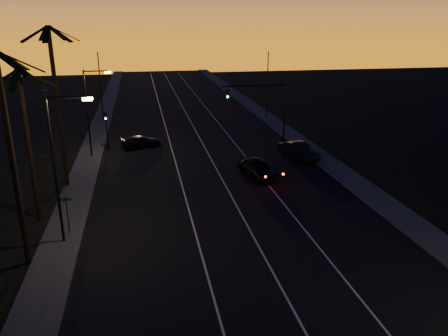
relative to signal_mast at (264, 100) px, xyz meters
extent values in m
cube|color=black|center=(-7.14, -9.99, -4.78)|extent=(20.00, 170.00, 0.01)
cube|color=#383835|center=(-18.34, -9.99, -4.70)|extent=(2.40, 170.00, 0.16)
cube|color=#383835|center=(4.06, -9.99, -4.70)|extent=(2.40, 170.00, 0.16)
cube|color=silver|center=(-10.14, -9.99, -4.76)|extent=(0.12, 160.00, 0.01)
cube|color=silver|center=(-6.64, -9.99, -4.76)|extent=(0.12, 160.00, 0.01)
cube|color=silver|center=(-3.14, -9.99, -4.76)|extent=(0.12, 160.00, 0.01)
cylinder|color=black|center=(-19.74, -21.99, 0.97)|extent=(0.32, 0.32, 11.50)
cube|color=black|center=(-18.71, -21.73, 6.15)|extent=(2.18, 0.92, 1.18)
cube|color=black|center=(-19.30, -21.03, 6.15)|extent=(1.25, 2.12, 1.18)
cube|color=black|center=(-18.89, -22.63, 6.15)|extent=(1.95, 1.61, 1.18)
cylinder|color=black|center=(-20.34, -15.99, 0.22)|extent=(0.32, 0.32, 10.00)
cube|color=black|center=(-19.31, -15.73, 4.65)|extent=(2.18, 0.92, 1.18)
cube|color=black|center=(-19.90, -15.03, 4.65)|extent=(1.25, 2.12, 1.18)
cube|color=black|center=(-20.82, -15.05, 4.65)|extent=(1.34, 2.09, 1.18)
cube|color=black|center=(-21.37, -15.78, 4.65)|extent=(2.18, 0.82, 1.18)
cube|color=black|center=(-21.15, -16.67, 4.65)|extent=(1.90, 1.69, 1.18)
cube|color=black|center=(-20.31, -17.05, 4.65)|extent=(0.45, 2.16, 1.18)
cube|color=black|center=(-19.49, -16.63, 4.65)|extent=(1.95, 1.61, 1.18)
cylinder|color=black|center=(-19.34, -9.99, 1.47)|extent=(0.32, 0.32, 12.50)
cube|color=black|center=(-18.31, -9.73, 7.15)|extent=(2.18, 0.92, 1.18)
cube|color=black|center=(-18.90, -9.03, 7.15)|extent=(1.25, 2.12, 1.18)
cube|color=black|center=(-19.82, -9.05, 7.15)|extent=(1.34, 2.09, 1.18)
cube|color=black|center=(-20.37, -9.78, 7.15)|extent=(2.18, 0.82, 1.18)
cube|color=black|center=(-20.15, -10.67, 7.15)|extent=(1.90, 1.69, 1.18)
cube|color=black|center=(-19.31, -11.05, 7.15)|extent=(0.45, 2.16, 1.18)
cube|color=black|center=(-18.49, -10.63, 7.15)|extent=(1.95, 1.61, 1.18)
cylinder|color=black|center=(-18.14, -19.99, -0.28)|extent=(0.16, 0.16, 9.00)
cylinder|color=black|center=(-17.04, -19.99, 4.07)|extent=(2.20, 0.12, 0.12)
cube|color=#F4B861|center=(-15.94, -19.99, 3.94)|extent=(0.55, 0.26, 0.16)
cylinder|color=black|center=(-18.14, -1.99, -0.53)|extent=(0.16, 0.16, 8.50)
cylinder|color=black|center=(-17.04, -1.99, 3.57)|extent=(2.20, 0.12, 0.12)
cube|color=#F4B861|center=(-15.94, -1.99, 3.44)|extent=(0.55, 0.26, 0.16)
cylinder|color=black|center=(-17.94, -18.99, -3.48)|extent=(0.06, 0.06, 2.60)
cube|color=#0C4A22|center=(-17.94, -18.99, -2.33)|extent=(0.70, 0.03, 0.20)
cylinder|color=black|center=(2.36, 0.01, -1.28)|extent=(0.20, 0.20, 7.00)
cylinder|color=black|center=(-1.14, 0.01, 1.52)|extent=(7.00, 0.16, 0.16)
cube|color=black|center=(-4.04, 0.01, 0.77)|extent=(0.32, 0.28, 1.00)
sphere|color=black|center=(-4.04, -0.16, 1.09)|extent=(0.20, 0.20, 0.20)
sphere|color=black|center=(-4.04, -0.16, 0.77)|extent=(0.20, 0.20, 0.20)
sphere|color=#14FF59|center=(-4.04, -0.16, 0.45)|extent=(0.20, 0.20, 0.20)
cylinder|color=black|center=(-16.64, 0.01, -2.68)|extent=(0.14, 0.14, 4.20)
cube|color=black|center=(-16.64, 0.01, -1.08)|extent=(0.28, 0.25, 0.90)
sphere|color=black|center=(-16.64, -0.14, -0.80)|extent=(0.18, 0.18, 0.18)
sphere|color=black|center=(-16.64, -0.14, -1.08)|extent=(0.18, 0.18, 0.18)
sphere|color=#14FF59|center=(-16.64, -0.14, -1.36)|extent=(0.18, 0.18, 0.18)
cylinder|color=black|center=(-18.14, 15.01, -0.28)|extent=(0.14, 0.14, 9.00)
cylinder|color=black|center=(3.86, 12.01, -0.28)|extent=(0.14, 0.14, 9.00)
imported|color=black|center=(-3.51, -10.79, -3.96)|extent=(2.93, 5.07, 1.62)
sphere|color=#FF0F05|center=(-3.67, -13.74, -3.70)|extent=(0.18, 0.18, 0.18)
sphere|color=#FF0F05|center=(-2.09, -13.38, -3.70)|extent=(0.18, 0.18, 0.18)
imported|color=black|center=(1.86, -6.28, -4.00)|extent=(3.12, 4.97, 1.55)
imported|color=black|center=(-13.24, 0.54, -4.14)|extent=(4.67, 3.22, 1.26)
camera|label=1|loc=(-13.06, -45.07, 8.05)|focal=35.00mm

